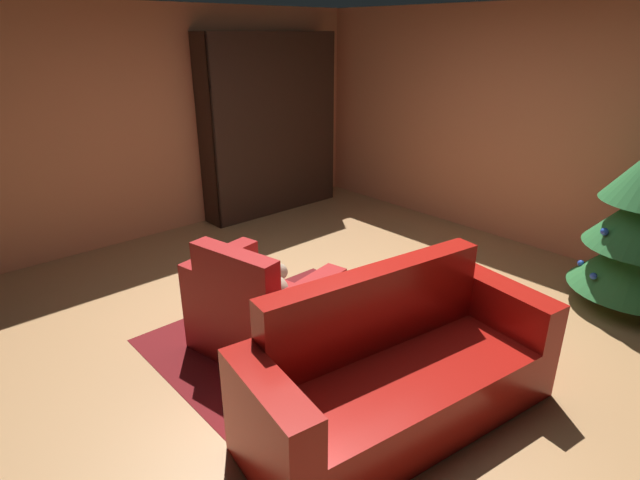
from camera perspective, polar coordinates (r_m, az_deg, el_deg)
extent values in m
plane|color=#AC7B4C|center=(4.23, 3.46, -9.76)|extent=(7.30, 7.30, 0.00)
cube|color=#D68054|center=(5.98, 23.12, 11.26)|extent=(6.20, 0.06, 2.55)
cube|color=#D68054|center=(6.20, -17.37, 12.36)|extent=(0.06, 5.59, 2.55)
cube|color=maroon|center=(3.90, -0.32, -12.81)|extent=(2.30, 1.95, 0.01)
cube|color=black|center=(6.59, -4.69, 12.51)|extent=(0.03, 1.90, 2.25)
cube|color=black|center=(7.32, 0.46, 13.56)|extent=(0.36, 0.03, 2.25)
cube|color=black|center=(6.22, -12.67, 11.46)|extent=(0.36, 0.03, 2.25)
cube|color=black|center=(7.00, -5.26, 3.65)|extent=(0.34, 1.85, 0.03)
cube|color=black|center=(6.87, -5.39, 7.17)|extent=(0.34, 1.85, 0.03)
cube|color=black|center=(6.77, -5.53, 10.82)|extent=(0.34, 1.85, 0.02)
cube|color=black|center=(6.69, -5.67, 14.56)|extent=(0.34, 1.85, 0.02)
cube|color=black|center=(6.65, -5.82, 18.37)|extent=(0.34, 1.85, 0.02)
cube|color=black|center=(6.63, -5.99, 22.21)|extent=(0.34, 1.85, 0.03)
cube|color=black|center=(6.81, -6.36, 14.02)|extent=(0.05, 1.14, 0.71)
cube|color=black|center=(6.79, -6.23, 14.00)|extent=(0.03, 1.17, 0.74)
cube|color=navy|center=(7.52, -0.21, 6.53)|extent=(0.23, 0.04, 0.34)
cube|color=#423527|center=(7.49, -0.54, 6.50)|extent=(0.21, 0.04, 0.35)
cube|color=#BEAFA0|center=(7.47, -0.80, 6.04)|extent=(0.21, 0.04, 0.24)
cube|color=#AA9D93|center=(7.43, -1.03, 6.29)|extent=(0.23, 0.04, 0.33)
cube|color=#8D5AA3|center=(7.39, -1.26, 5.96)|extent=(0.26, 0.04, 0.27)
cube|color=#BA2D2E|center=(7.38, -1.62, 6.10)|extent=(0.21, 0.03, 0.31)
cube|color=#93438D|center=(7.35, -1.86, 5.84)|extent=(0.22, 0.05, 0.26)
cube|color=navy|center=(7.32, -2.04, 5.71)|extent=(0.25, 0.03, 0.25)
cube|color=#B31F1C|center=(7.32, -2.53, 5.68)|extent=(0.17, 0.04, 0.25)
cube|color=brown|center=(7.42, -0.05, 9.61)|extent=(0.26, 0.04, 0.28)
cube|color=#283D99|center=(7.38, -0.28, 9.69)|extent=(0.27, 0.04, 0.31)
cube|color=red|center=(7.38, -0.74, 9.74)|extent=(0.19, 0.03, 0.33)
cube|color=#B2282B|center=(7.36, -1.00, 9.56)|extent=(0.18, 0.03, 0.29)
cube|color=#246888|center=(7.32, -1.12, 9.88)|extent=(0.20, 0.03, 0.39)
cube|color=brown|center=(7.31, -1.46, 9.70)|extent=(0.17, 0.04, 0.35)
cube|color=#AAAD90|center=(7.27, -1.50, 9.21)|extent=(0.25, 0.03, 0.25)
cube|color=#143F96|center=(7.25, -1.98, 9.73)|extent=(0.17, 0.04, 0.38)
cube|color=red|center=(7.22, -0.19, 19.98)|extent=(0.26, 0.03, 0.28)
cube|color=#432B33|center=(7.20, -0.47, 20.14)|extent=(0.25, 0.03, 0.32)
cube|color=#3B8E48|center=(7.18, -0.66, 20.24)|extent=(0.25, 0.03, 0.34)
cube|color=#B0B491|center=(7.15, -0.93, 20.33)|extent=(0.24, 0.04, 0.37)
cube|color=#9158A2|center=(7.14, -1.27, 19.99)|extent=(0.21, 0.03, 0.29)
cube|color=#A4A39B|center=(7.12, -1.57, 20.27)|extent=(0.19, 0.03, 0.36)
cube|color=brown|center=(7.08, -1.73, 19.97)|extent=(0.23, 0.04, 0.29)
cube|color=maroon|center=(3.87, -6.30, -9.41)|extent=(0.82, 0.80, 0.43)
cube|color=maroon|center=(3.49, -9.52, -4.82)|extent=(0.71, 0.28, 0.47)
cube|color=maroon|center=(3.56, -1.21, -9.84)|extent=(0.29, 0.69, 0.70)
cube|color=maroon|center=(4.08, -10.86, -5.85)|extent=(0.29, 0.69, 0.70)
ellipsoid|color=tan|center=(3.74, -5.45, -5.13)|extent=(0.31, 0.23, 0.18)
sphere|color=tan|center=(3.82, -4.61, -3.58)|extent=(0.13, 0.13, 0.13)
cube|color=#9E140E|center=(3.28, 9.18, -16.81)|extent=(1.00, 1.70, 0.39)
cube|color=#9E140E|center=(3.19, 6.15, -7.65)|extent=(0.41, 1.61, 0.54)
cube|color=#9E140E|center=(2.78, -5.63, -21.03)|extent=(0.78, 0.32, 0.68)
cube|color=#9E140E|center=(3.77, 19.75, -9.51)|extent=(0.78, 0.32, 0.68)
cylinder|color=black|center=(3.54, 2.52, -12.88)|extent=(0.04, 0.04, 0.42)
cylinder|color=black|center=(3.83, 1.08, -9.83)|extent=(0.04, 0.04, 0.42)
cylinder|color=black|center=(3.64, -2.90, -11.75)|extent=(0.04, 0.04, 0.42)
cylinder|color=silver|center=(3.55, 0.34, -8.56)|extent=(0.74, 0.74, 0.02)
cube|color=#344A90|center=(3.49, 0.17, -8.73)|extent=(0.21, 0.18, 0.02)
cube|color=#3B7F53|center=(3.48, 0.38, -8.50)|extent=(0.20, 0.13, 0.02)
cube|color=#397C58|center=(3.48, 0.34, -8.10)|extent=(0.22, 0.14, 0.02)
cube|color=gray|center=(3.47, 0.25, -7.83)|extent=(0.20, 0.14, 0.02)
cube|color=#C13732|center=(3.46, 0.27, -7.51)|extent=(0.23, 0.16, 0.02)
cube|color=#3F8A40|center=(3.45, 0.18, -7.24)|extent=(0.20, 0.18, 0.02)
cylinder|color=maroon|center=(3.32, -0.40, -8.63)|extent=(0.07, 0.07, 0.21)
cylinder|color=maroon|center=(3.25, -0.40, -6.50)|extent=(0.03, 0.03, 0.07)
cylinder|color=brown|center=(5.25, 31.31, -5.46)|extent=(0.08, 0.08, 0.18)
cone|color=#296932|center=(5.11, 32.09, -1.96)|extent=(1.03, 1.03, 0.53)
sphere|color=blue|center=(4.79, 29.33, 0.83)|extent=(0.06, 0.06, 0.06)
sphere|color=blue|center=(5.20, 27.27, -2.34)|extent=(0.06, 0.06, 0.06)
sphere|color=blue|center=(4.86, 28.37, -3.58)|extent=(0.06, 0.06, 0.06)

